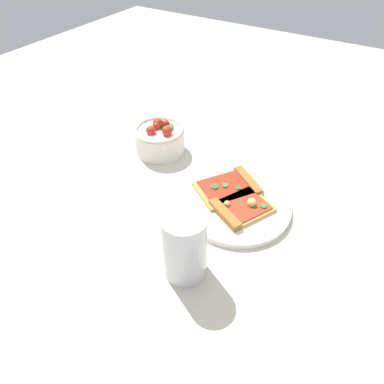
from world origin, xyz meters
TOP-DOWN VIEW (x-y plane):
  - ground_plane at (0.00, 0.00)m, footprint 2.40×2.40m
  - plate at (-0.01, -0.04)m, footprint 0.24×0.24m
  - pizza_slice_near at (-0.03, -0.05)m, footprint 0.14×0.13m
  - pizza_slice_far at (0.03, -0.00)m, footprint 0.17×0.16m
  - salad_bowl at (0.08, 0.23)m, footprint 0.13×0.13m
  - soda_glass at (-0.21, -0.03)m, footprint 0.08×0.08m

SIDE VIEW (x-z plane):
  - ground_plane at x=0.00m, z-range 0.00..0.00m
  - plate at x=-0.01m, z-range 0.00..0.01m
  - pizza_slice_far at x=0.03m, z-range 0.01..0.03m
  - pizza_slice_near at x=-0.03m, z-range 0.01..0.03m
  - salad_bowl at x=0.08m, z-range -0.01..0.08m
  - soda_glass at x=-0.21m, z-range 0.00..0.14m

